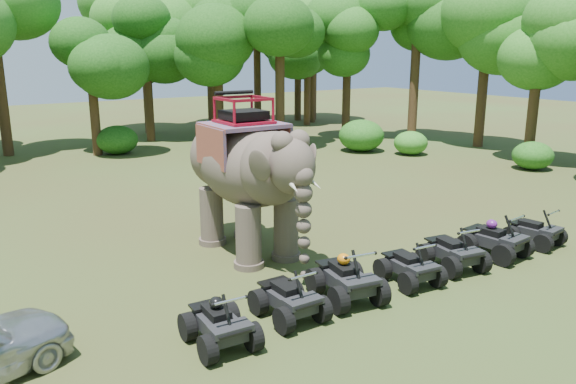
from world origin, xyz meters
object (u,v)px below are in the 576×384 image
atv_0 (219,317)px  atv_6 (535,226)px  atv_2 (347,273)px  atv_3 (410,261)px  atv_4 (454,246)px  elephant (247,175)px  atv_1 (289,292)px  atv_5 (496,234)px

atv_0 → atv_6: (10.68, 0.05, -0.03)m
atv_2 → atv_6: 7.22m
atv_3 → atv_4: 1.70m
atv_2 → atv_6: (7.21, -0.19, -0.09)m
elephant → atv_0: elephant is taller
atv_0 → atv_2: 3.48m
elephant → atv_4: bearing=-46.5°
atv_2 → atv_4: atv_2 is taller
atv_6 → atv_1: bearing=172.0°
atv_6 → atv_0: bearing=173.2°
atv_4 → atv_5: (1.74, -0.05, 0.03)m
atv_1 → atv_3: 3.61m
elephant → atv_4: elephant is taller
atv_0 → atv_6: bearing=3.3°
atv_1 → atv_2: (1.66, 0.04, 0.07)m
atv_0 → atv_4: 7.12m
atv_2 → atv_3: bearing=5.0°
atv_5 → atv_6: (1.83, -0.04, -0.07)m
atv_3 → atv_5: size_ratio=0.90×
atv_0 → atv_1: size_ratio=1.00×
atv_1 → atv_6: (8.88, -0.15, -0.03)m
atv_0 → atv_2: atv_2 is taller
atv_6 → atv_5: bearing=171.6°
atv_3 → atv_4: atv_4 is taller
atv_3 → atv_4: size_ratio=0.94×
atv_2 → atv_5: size_ratio=1.03×
atv_0 → atv_2: (3.47, 0.24, 0.07)m
atv_0 → atv_5: size_ratio=0.93×
atv_4 → atv_5: 1.74m
atv_3 → atv_2: bearing=-178.2°
atv_5 → atv_2: bearing=172.7°
atv_2 → atv_4: (3.64, -0.10, -0.05)m
atv_1 → atv_3: bearing=-1.6°
atv_0 → atv_3: atv_0 is taller
atv_5 → atv_1: bearing=173.3°
atv_6 → atv_4: bearing=171.5°
atv_3 → atv_0: bearing=-172.8°
atv_0 → atv_5: 8.86m
atv_0 → atv_1: 1.82m
atv_4 → atv_6: 3.57m
elephant → atv_2: size_ratio=3.02×
atv_1 → atv_4: atv_4 is taller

